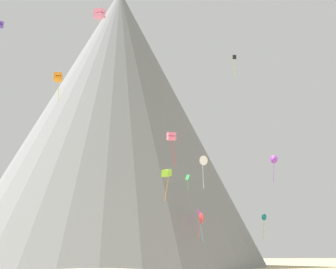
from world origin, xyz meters
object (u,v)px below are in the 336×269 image
Objects in this scene: kite_rainbow_mid at (171,137)px; kite_green_mid at (188,179)px; kite_orange_high at (58,77)px; kite_pink_high at (99,14)px; kite_violet_mid at (273,160)px; kite_indigo_high at (0,25)px; rock_massif at (116,122)px; kite_blue_mid at (87,129)px; kite_lime_mid at (167,173)px; kite_red_low at (200,218)px; kite_magenta_low at (201,216)px; kite_teal_low at (264,218)px; kite_black_high at (234,61)px; kite_white_mid at (203,161)px; kite_cyan_low at (132,197)px.

kite_green_mid is (3.12, 4.88, -5.41)m from kite_rainbow_mid.
kite_pink_high is at bearing -138.75° from kite_orange_high.
kite_indigo_high is at bearing -115.57° from kite_violet_mid.
kite_green_mid is (27.91, 8.22, -20.10)m from kite_indigo_high.
kite_blue_mid is at bearing -105.84° from rock_massif.
kite_pink_high is 25.91m from kite_lime_mid.
kite_violet_mid is at bearing 170.91° from kite_blue_mid.
kite_indigo_high is (-16.57, -44.72, 0.89)m from rock_massif.
kite_orange_high reaches higher than kite_red_low.
kite_violet_mid is at bearing -108.90° from kite_magenta_low.
kite_rainbow_mid is 15.42m from kite_red_low.
kite_indigo_high is 0.78× the size of kite_magenta_low.
kite_violet_mid reaches higher than kite_teal_low.
kite_lime_mid is at bearing 95.34° from kite_black_high.
kite_white_mid reaches higher than kite_magenta_low.
kite_magenta_low is at bearing 55.82° from kite_rainbow_mid.
rock_massif is 43.05m from kite_red_low.
kite_red_low is 0.82× the size of kite_lime_mid.
kite_white_mid is (16.16, -24.60, -13.94)m from rock_massif.
kite_pink_high is (-16.77, -11.99, 28.63)m from kite_red_low.
kite_black_high is at bearing -108.51° from kite_pink_high.
kite_black_high is (15.11, 18.93, 20.85)m from kite_rainbow_mid.
kite_green_mid is (-3.48, -7.90, 5.05)m from kite_magenta_low.
kite_white_mid is at bearing 69.59° from kite_black_high.
kite_violet_mid is 15.45m from kite_magenta_low.
rock_massif is 33.14m from kite_black_high.
kite_magenta_low is (-8.51, -6.15, -31.32)m from kite_black_high.
kite_violet_mid is (43.04, 11.77, -15.98)m from kite_indigo_high.
kite_white_mid is at bearing 57.82° from kite_rainbow_mid.
rock_massif reaches higher than kite_teal_low.
kite_black_high is (32.59, 13.60, 10.28)m from kite_orange_high.
kite_green_mid is at bearing 50.54° from kite_rainbow_mid.
kite_teal_low is 0.99× the size of kite_rainbow_mid.
kite_pink_high is at bearing -109.72° from kite_violet_mid.
rock_massif is 16.71× the size of kite_rainbow_mid.
kite_blue_mid is 28.16m from kite_magenta_low.
kite_white_mid is at bearing -169.81° from kite_violet_mid.
rock_massif reaches higher than kite_rainbow_mid.
kite_rainbow_mid is 1.11× the size of kite_violet_mid.
kite_indigo_high reaches higher than kite_orange_high.
kite_cyan_low reaches higher than kite_teal_low.
kite_black_high is (19.88, -4.19, 27.00)m from kite_cyan_low.
kite_pink_high is at bearing -78.10° from kite_teal_low.
kite_violet_mid is 16.08m from kite_green_mid.
kite_black_high reaches higher than kite_green_mid.
kite_white_mid is 13.87m from kite_green_mid.
kite_teal_low is at bearing -58.87° from kite_orange_high.
kite_orange_high is 0.98× the size of kite_violet_mid.
kite_orange_high is 0.90× the size of kite_lime_mid.
kite_blue_mid is (-5.43, -19.14, -7.13)m from rock_massif.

